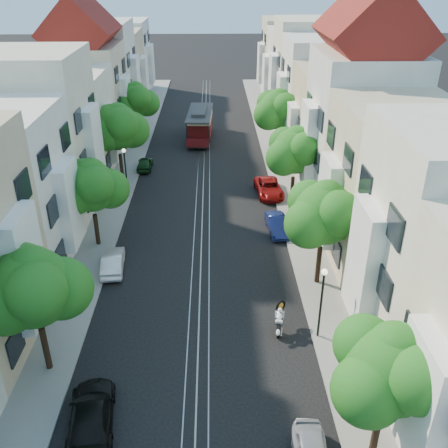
{
  "coord_description": "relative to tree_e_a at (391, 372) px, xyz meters",
  "views": [
    {
      "loc": [
        0.86,
        -16.4,
        17.66
      ],
      "look_at": [
        1.56,
        12.78,
        2.2
      ],
      "focal_mm": 40.0,
      "sensor_mm": 36.0,
      "label": 1
    }
  ],
  "objects": [
    {
      "name": "cable_car",
      "position": [
        -7.76,
        40.25,
        -2.55
      ],
      "size": [
        2.95,
        8.22,
        3.11
      ],
      "rotation": [
        0.0,
        0.0,
        -0.05
      ],
      "color": "black",
      "rests_on": "ground"
    },
    {
      "name": "rail_slot",
      "position": [
        -7.26,
        31.02,
        -4.39
      ],
      "size": [
        0.06,
        80.0,
        0.02
      ],
      "primitive_type": "cube",
      "color": "gray",
      "rests_on": "ground"
    },
    {
      "name": "tree_w_b",
      "position": [
        -14.4,
        17.0,
        0.0
      ],
      "size": [
        4.72,
        3.87,
        6.27
      ],
      "color": "black",
      "rests_on": "ground"
    },
    {
      "name": "ground",
      "position": [
        -7.26,
        31.02,
        -4.4
      ],
      "size": [
        200.0,
        200.0,
        0.0
      ],
      "primitive_type": "plane",
      "color": "black",
      "rests_on": "ground"
    },
    {
      "name": "tree_e_c",
      "position": [
        0.0,
        23.0,
        0.2
      ],
      "size": [
        4.84,
        3.99,
        6.52
      ],
      "color": "black",
      "rests_on": "ground"
    },
    {
      "name": "tree_w_d",
      "position": [
        -14.4,
        39.0,
        0.2
      ],
      "size": [
        4.84,
        3.99,
        6.52
      ],
      "color": "black",
      "rests_on": "ground"
    },
    {
      "name": "sidewalk_east",
      "position": [
        -0.01,
        31.02,
        -4.34
      ],
      "size": [
        2.5,
        80.0,
        0.12
      ],
      "primitive_type": "cube",
      "color": "gray",
      "rests_on": "ground"
    },
    {
      "name": "lamp_west",
      "position": [
        -13.56,
        25.02,
        -1.55
      ],
      "size": [
        0.32,
        0.32,
        4.16
      ],
      "color": "black",
      "rests_on": "ground"
    },
    {
      "name": "parked_car_w_near",
      "position": [
        -11.66,
        1.59,
        -3.73
      ],
      "size": [
        2.45,
        4.79,
        1.33
      ],
      "primitive_type": "imported",
      "rotation": [
        0.0,
        0.0,
        3.27
      ],
      "color": "black",
      "rests_on": "ground"
    },
    {
      "name": "tree_e_a",
      "position": [
        0.0,
        0.0,
        0.0
      ],
      "size": [
        4.72,
        3.87,
        6.27
      ],
      "color": "black",
      "rests_on": "ground"
    },
    {
      "name": "sidewalk_west",
      "position": [
        -14.51,
        31.02,
        -4.34
      ],
      "size": [
        2.5,
        80.0,
        0.12
      ],
      "primitive_type": "cube",
      "color": "gray",
      "rests_on": "ground"
    },
    {
      "name": "rail_left",
      "position": [
        -7.81,
        31.02,
        -4.39
      ],
      "size": [
        0.06,
        80.0,
        0.02
      ],
      "primitive_type": "cube",
      "color": "gray",
      "rests_on": "ground"
    },
    {
      "name": "tree_e_b",
      "position": [
        0.0,
        12.0,
        0.34
      ],
      "size": [
        4.93,
        4.08,
        6.68
      ],
      "color": "black",
      "rests_on": "ground"
    },
    {
      "name": "lamp_east",
      "position": [
        -0.96,
        7.02,
        -1.55
      ],
      "size": [
        0.32,
        0.32,
        4.16
      ],
      "color": "black",
      "rests_on": "ground"
    },
    {
      "name": "lane_line",
      "position": [
        -7.26,
        31.02,
        -4.4
      ],
      "size": [
        0.08,
        80.0,
        0.01
      ],
      "primitive_type": "cube",
      "color": "tan",
      "rests_on": "ground"
    },
    {
      "name": "parked_car_e_far",
      "position": [
        -1.66,
        25.23,
        -3.78
      ],
      "size": [
        2.4,
        4.6,
        1.24
      ],
      "primitive_type": "imported",
      "rotation": [
        0.0,
        0.0,
        0.08
      ],
      "color": "maroon",
      "rests_on": "ground"
    },
    {
      "name": "tree_w_c",
      "position": [
        -14.4,
        28.0,
        0.67
      ],
      "size": [
        5.13,
        4.28,
        7.09
      ],
      "color": "black",
      "rests_on": "ground"
    },
    {
      "name": "parked_car_e_mid",
      "position": [
        -1.76,
        18.66,
        -3.8
      ],
      "size": [
        1.55,
        3.7,
        1.19
      ],
      "primitive_type": "imported",
      "rotation": [
        0.0,
        0.0,
        0.08
      ],
      "color": "#0E1646",
      "rests_on": "ground"
    },
    {
      "name": "tree_e_d",
      "position": [
        0.0,
        34.0,
        0.47
      ],
      "size": [
        5.01,
        4.16,
        6.85
      ],
      "color": "black",
      "rests_on": "ground"
    },
    {
      "name": "townhouses_west",
      "position": [
        -19.13,
        30.94,
        0.68
      ],
      "size": [
        7.75,
        72.0,
        11.76
      ],
      "color": "silver",
      "rests_on": "ground"
    },
    {
      "name": "parked_car_w_far",
      "position": [
        -12.86,
        31.38,
        -3.82
      ],
      "size": [
        1.36,
        3.37,
        1.15
      ],
      "primitive_type": "imported",
      "rotation": [
        0.0,
        0.0,
        3.14
      ],
      "color": "#163717",
      "rests_on": "ground"
    },
    {
      "name": "rail_right",
      "position": [
        -6.71,
        31.02,
        -4.39
      ],
      "size": [
        0.06,
        80.0,
        0.02
      ],
      "primitive_type": "cube",
      "color": "gray",
      "rests_on": "ground"
    },
    {
      "name": "townhouses_east",
      "position": [
        4.61,
        30.94,
        0.79
      ],
      "size": [
        7.75,
        72.0,
        12.0
      ],
      "color": "beige",
      "rests_on": "ground"
    },
    {
      "name": "tree_w_a",
      "position": [
        -14.4,
        5.0,
        0.34
      ],
      "size": [
        4.93,
        4.08,
        6.68
      ],
      "color": "black",
      "rests_on": "ground"
    },
    {
      "name": "sportbike_rider",
      "position": [
        -2.95,
        7.57,
        -3.55
      ],
      "size": [
        0.74,
        1.79,
        1.58
      ],
      "rotation": [
        0.0,
        0.0,
        -0.19
      ],
      "color": "black",
      "rests_on": "ground"
    },
    {
      "name": "parked_car_w_mid",
      "position": [
        -12.86,
        13.83,
        -3.8
      ],
      "size": [
        1.62,
        3.76,
        1.21
      ],
      "primitive_type": "imported",
      "rotation": [
        0.0,
        0.0,
        3.24
      ],
      "color": "silver",
      "rests_on": "ground"
    }
  ]
}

